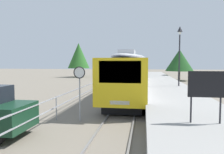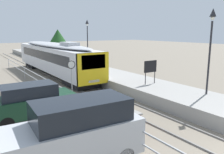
% 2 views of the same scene
% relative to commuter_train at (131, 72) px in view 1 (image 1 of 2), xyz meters
% --- Properties ---
extents(ground_plane, '(160.00, 160.00, 0.00)m').
position_rel_commuter_train_xyz_m(ground_plane, '(-3.00, 0.73, -2.14)').
color(ground_plane, slate).
extents(track_rails, '(3.20, 60.00, 0.14)m').
position_rel_commuter_train_xyz_m(track_rails, '(0.00, 0.73, -2.11)').
color(track_rails, slate).
rests_on(track_rails, ground).
extents(commuter_train, '(2.82, 18.37, 3.74)m').
position_rel_commuter_train_xyz_m(commuter_train, '(0.00, 0.00, 0.00)').
color(commuter_train, silver).
rests_on(commuter_train, track_rails).
extents(station_platform, '(3.90, 60.00, 0.90)m').
position_rel_commuter_train_xyz_m(station_platform, '(3.25, 0.73, -1.69)').
color(station_platform, '#999691').
rests_on(station_platform, ground).
extents(platform_lamp_mid_platform, '(0.34, 0.34, 5.35)m').
position_rel_commuter_train_xyz_m(platform_lamp_mid_platform, '(4.33, 0.16, 2.48)').
color(platform_lamp_mid_platform, '#232328').
rests_on(platform_lamp_mid_platform, station_platform).
extents(platform_notice_board, '(1.20, 0.08, 1.80)m').
position_rel_commuter_train_xyz_m(platform_notice_board, '(3.31, -11.99, 0.04)').
color(platform_notice_board, '#232328').
rests_on(platform_notice_board, station_platform).
extents(speed_limit_sign, '(0.61, 0.10, 2.81)m').
position_rel_commuter_train_xyz_m(speed_limit_sign, '(-2.01, -9.35, -0.02)').
color(speed_limit_sign, '#9EA0A5').
rests_on(speed_limit_sign, ground).
extents(carpark_fence, '(0.06, 36.06, 1.25)m').
position_rel_commuter_train_xyz_m(carpark_fence, '(-3.30, -9.27, -1.23)').
color(carpark_fence, '#9EA0A5').
rests_on(carpark_fence, ground).
extents(tree_behind_carpark, '(4.64, 4.64, 5.25)m').
position_rel_commuter_train_xyz_m(tree_behind_carpark, '(7.08, 17.32, 1.29)').
color(tree_behind_carpark, brown).
rests_on(tree_behind_carpark, ground).
extents(tree_behind_station_far, '(4.53, 4.53, 7.13)m').
position_rel_commuter_train_xyz_m(tree_behind_station_far, '(-12.40, 23.37, 2.35)').
color(tree_behind_station_far, brown).
rests_on(tree_behind_station_far, ground).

